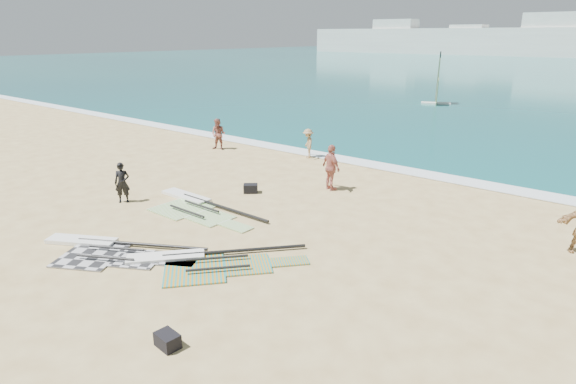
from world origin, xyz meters
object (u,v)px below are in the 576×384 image
Objects in this scene: gear_bag_near at (251,188)px; beachgoer_left at (218,134)px; beachgoer_mid at (308,143)px; person_wetsuit at (122,183)px; rig_grey at (105,249)px; gear_bag_far at (168,340)px; rig_green at (195,206)px; rig_orange at (202,262)px; beachgoer_back at (331,168)px.

gear_bag_near is 8.15m from beachgoer_left.
person_wetsuit is at bearing -53.37° from beachgoer_mid.
rig_grey is 9.91× the size of gear_bag_far.
gear_bag_far reaches higher than rig_green.
rig_orange is 8.00m from beachgoer_back.
beachgoer_mid is at bearing 70.12° from rig_grey.
beachgoer_back reaches higher than rig_orange.
person_wetsuit reaches higher than rig_orange.
beachgoer_left reaches higher than rig_orange.
beachgoer_left is 0.90× the size of beachgoer_back.
person_wetsuit reaches higher than gear_bag_near.
beachgoer_mid is at bearing -3.87° from beachgoer_left.
rig_grey is at bearing 154.99° from rig_orange.
rig_grey is at bearing -86.49° from gear_bag_near.
rig_grey is 6.82m from gear_bag_near.
rig_orange is (2.87, 1.28, 0.00)m from rig_grey.
gear_bag_near reaches higher than rig_green.
rig_green is 8.82m from beachgoer_mid.
rig_orange is 3.82m from gear_bag_far.
beachgoer_back reaches higher than rig_grey.
rig_grey is 2.96× the size of beachgoer_left.
beachgoer_mid is (-1.65, 6.14, 0.59)m from gear_bag_near.
rig_green reaches higher than rig_orange.
gear_bag_near is at bearing 64.54° from rig_grey.
rig_green is at bearing -99.88° from gear_bag_near.
gear_bag_near is 3.41m from beachgoer_back.
beachgoer_back is at bearing 45.42° from gear_bag_near.
rig_green is 3.21× the size of beachgoer_left.
gear_bag_far is 11.42m from beachgoer_back.
gear_bag_near is 4.96m from person_wetsuit.
gear_bag_near is (-3.29, 5.53, 0.13)m from rig_orange.
gear_bag_far is 0.34× the size of beachgoer_mid.
gear_bag_near is at bearing 6.27° from person_wetsuit.
person_wetsuit is (-8.64, 4.63, 0.63)m from gear_bag_far.
rig_grey and rig_orange have the same top height.
beachgoer_left reaches higher than person_wetsuit.
beachgoer_left is at bearing 67.29° from person_wetsuit.
person_wetsuit is at bearing -127.43° from gear_bag_near.
rig_orange is at bearing -37.58° from rig_green.
rig_orange is 14.24m from beachgoer_left.
beachgoer_left is (-12.35, 13.12, 0.71)m from gear_bag_far.
rig_orange is at bearing 119.45° from beachgoer_back.
beachgoer_back is (3.98, -3.78, 0.19)m from beachgoer_mid.
beachgoer_left is (-6.70, 4.58, 0.68)m from gear_bag_near.
rig_green is 2.97m from person_wetsuit.
gear_bag_near is (0.45, 2.56, 0.13)m from rig_green.
gear_bag_near is at bearing 67.94° from beachgoer_back.
beachgoer_back reaches higher than rig_green.
beachgoer_mid is 0.80× the size of beachgoer_back.
rig_grey is 4.33m from rig_green.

